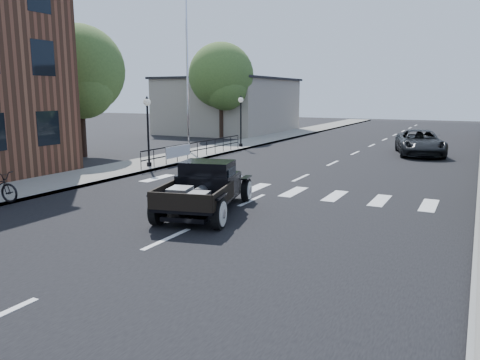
% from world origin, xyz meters
% --- Properties ---
extents(ground, '(120.00, 120.00, 0.00)m').
position_xyz_m(ground, '(0.00, 0.00, 0.00)').
color(ground, black).
rests_on(ground, ground).
extents(road, '(14.00, 80.00, 0.02)m').
position_xyz_m(road, '(0.00, 15.00, 0.01)').
color(road, black).
rests_on(road, ground).
extents(road_markings, '(12.00, 60.00, 0.06)m').
position_xyz_m(road_markings, '(0.00, 10.00, 0.00)').
color(road_markings, silver).
rests_on(road_markings, ground).
extents(sidewalk_left, '(3.00, 80.00, 0.15)m').
position_xyz_m(sidewalk_left, '(-8.50, 15.00, 0.07)').
color(sidewalk_left, gray).
rests_on(sidewalk_left, ground).
extents(low_building_left, '(10.00, 12.00, 5.00)m').
position_xyz_m(low_building_left, '(-15.00, 28.00, 2.50)').
color(low_building_left, '#9F9585').
rests_on(low_building_left, ground).
extents(railing, '(0.08, 10.00, 1.00)m').
position_xyz_m(railing, '(-7.30, 10.00, 0.65)').
color(railing, black).
rests_on(railing, sidewalk_left).
extents(banner, '(0.04, 2.20, 0.60)m').
position_xyz_m(banner, '(-7.22, 8.00, 0.45)').
color(banner, silver).
rests_on(banner, sidewalk_left).
extents(lamp_post_b, '(0.36, 0.36, 3.44)m').
position_xyz_m(lamp_post_b, '(-7.60, 6.00, 1.87)').
color(lamp_post_b, black).
rests_on(lamp_post_b, sidewalk_left).
extents(lamp_post_c, '(0.36, 0.36, 3.44)m').
position_xyz_m(lamp_post_c, '(-7.60, 16.00, 1.87)').
color(lamp_post_c, black).
rests_on(lamp_post_c, sidewalk_left).
extents(flagpole, '(0.12, 0.12, 12.23)m').
position_xyz_m(flagpole, '(-9.20, 12.00, 6.27)').
color(flagpole, silver).
rests_on(flagpole, sidewalk_left).
extents(big_tree_near, '(5.21, 5.21, 7.65)m').
position_xyz_m(big_tree_near, '(-14.00, 8.00, 3.83)').
color(big_tree_near, '#405E28').
rests_on(big_tree_near, ground).
extents(big_tree_far, '(5.37, 5.37, 7.89)m').
position_xyz_m(big_tree_far, '(-12.50, 22.00, 3.94)').
color(big_tree_far, '#405E28').
rests_on(big_tree_far, ground).
extents(hotrod_pickup, '(3.27, 5.15, 1.65)m').
position_xyz_m(hotrod_pickup, '(-0.54, -0.19, 0.83)').
color(hotrod_pickup, black).
rests_on(hotrod_pickup, ground).
extents(second_car, '(3.73, 5.90, 1.52)m').
position_xyz_m(second_car, '(3.71, 17.81, 0.76)').
color(second_car, black).
rests_on(second_car, ground).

